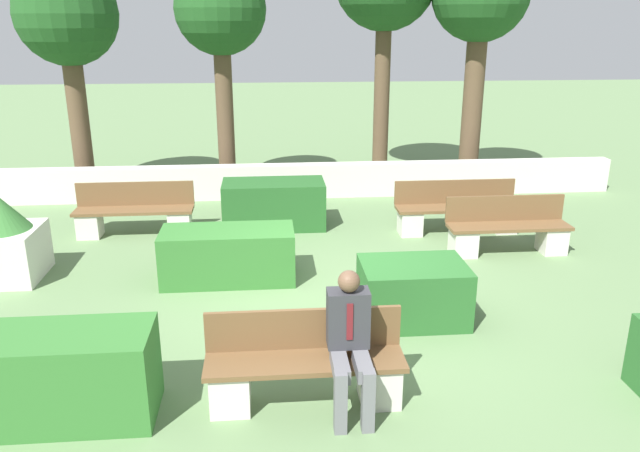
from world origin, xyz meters
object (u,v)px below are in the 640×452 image
object	(u,v)px
planter_corner_left	(2,239)
person_seated_man	(350,338)
tree_leftmost	(67,20)
bench_right_side	(135,215)
bench_front	(305,370)
bench_back	(457,213)
tree_center_left	(220,15)
tree_rightmost	(480,0)
bench_left_side	(508,232)

from	to	relation	value
planter_corner_left	person_seated_man	bearing A→B (deg)	-38.68
tree_leftmost	bench_right_side	bearing A→B (deg)	-62.09
bench_front	tree_leftmost	xyz separation A→B (m)	(-4.07, 8.02, 3.09)
person_seated_man	tree_leftmost	distance (m)	9.69
bench_back	tree_center_left	distance (m)	6.02
bench_front	tree_leftmost	bearing A→B (deg)	116.90
person_seated_man	tree_rightmost	bearing A→B (deg)	65.59
bench_left_side	bench_right_side	bearing A→B (deg)	159.37
person_seated_man	tree_leftmost	bearing A→B (deg)	118.66
bench_back	tree_center_left	xyz separation A→B (m)	(-3.99, 3.20, 3.17)
tree_leftmost	tree_rightmost	bearing A→B (deg)	1.07
person_seated_man	bench_left_side	bearing A→B (deg)	52.31
bench_right_side	planter_corner_left	size ratio (longest dim) A/B	1.58
planter_corner_left	bench_right_side	bearing A→B (deg)	50.37
bench_left_side	person_seated_man	size ratio (longest dim) A/B	1.41
bench_left_side	bench_right_side	world-z (taller)	same
planter_corner_left	bench_front	bearing A→B (deg)	-40.18
tree_center_left	tree_rightmost	size ratio (longest dim) A/B	0.91
bench_left_side	person_seated_man	distance (m)	4.86
person_seated_man	planter_corner_left	xyz separation A→B (m)	(-4.33, 3.47, -0.16)
bench_left_side	bench_right_side	xyz separation A→B (m)	(-5.86, 1.37, 0.00)
planter_corner_left	tree_leftmost	distance (m)	5.49
tree_rightmost	bench_back	bearing A→B (deg)	-110.58
bench_back	tree_rightmost	xyz separation A→B (m)	(1.30, 3.45, 3.48)
bench_right_side	tree_center_left	xyz separation A→B (m)	(1.39, 2.86, 3.18)
bench_left_side	tree_center_left	world-z (taller)	tree_center_left
tree_center_left	bench_left_side	bearing A→B (deg)	-43.46
bench_left_side	planter_corner_left	distance (m)	7.31
bench_back	planter_corner_left	distance (m)	6.96
tree_rightmost	bench_front	bearing A→B (deg)	-117.00
planter_corner_left	tree_leftmost	world-z (taller)	tree_leftmost
tree_center_left	bench_back	bearing A→B (deg)	-38.74
bench_left_side	bench_right_side	distance (m)	6.02
bench_left_side	bench_front	bearing A→B (deg)	-139.69
person_seated_man	tree_rightmost	world-z (taller)	tree_rightmost
planter_corner_left	tree_center_left	world-z (taller)	tree_center_left
planter_corner_left	tree_rightmost	world-z (taller)	tree_rightmost
bench_front	tree_leftmost	size ratio (longest dim) A/B	0.41
bench_back	tree_rightmost	world-z (taller)	tree_rightmost
bench_front	bench_left_side	size ratio (longest dim) A/B	0.99
bench_left_side	tree_leftmost	bearing A→B (deg)	142.30
bench_back	tree_leftmost	distance (m)	8.28
tree_leftmost	person_seated_man	bearing A→B (deg)	-61.34
tree_center_left	person_seated_man	bearing A→B (deg)	-79.41
bench_front	bench_back	distance (m)	5.53
bench_left_side	bench_right_side	size ratio (longest dim) A/B	0.96
bench_front	bench_right_side	xyz separation A→B (m)	(-2.50, 5.07, 0.00)
bench_front	tree_rightmost	distance (m)	9.82
person_seated_man	bench_back	bearing A→B (deg)	63.01
bench_left_side	tree_rightmost	bearing A→B (deg)	72.29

